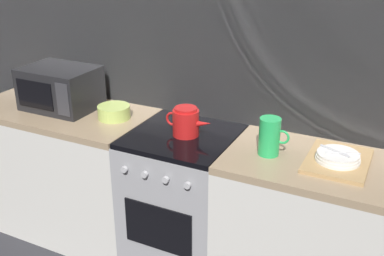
{
  "coord_description": "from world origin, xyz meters",
  "views": [
    {
      "loc": [
        1.11,
        -2.14,
        1.98
      ],
      "look_at": [
        0.06,
        0.0,
        0.95
      ],
      "focal_mm": 43.25,
      "sensor_mm": 36.0,
      "label": 1
    }
  ],
  "objects_px": {
    "stove_unit": "(183,202)",
    "microwave": "(60,88)",
    "kettle": "(186,122)",
    "pitcher": "(270,136)",
    "mixing_bowl": "(114,112)",
    "dish_pile": "(338,159)"
  },
  "relations": [
    {
      "from": "stove_unit",
      "to": "mixing_bowl",
      "type": "xyz_separation_m",
      "value": [
        -0.49,
        0.03,
        0.49
      ]
    },
    {
      "from": "kettle",
      "to": "mixing_bowl",
      "type": "bearing_deg",
      "value": 176.17
    },
    {
      "from": "kettle",
      "to": "pitcher",
      "type": "distance_m",
      "value": 0.5
    },
    {
      "from": "mixing_bowl",
      "to": "dish_pile",
      "type": "relative_size",
      "value": 0.5
    },
    {
      "from": "microwave",
      "to": "dish_pile",
      "type": "relative_size",
      "value": 1.15
    },
    {
      "from": "microwave",
      "to": "pitcher",
      "type": "relative_size",
      "value": 2.3
    },
    {
      "from": "stove_unit",
      "to": "dish_pile",
      "type": "distance_m",
      "value": 0.98
    },
    {
      "from": "kettle",
      "to": "dish_pile",
      "type": "xyz_separation_m",
      "value": [
        0.84,
        0.03,
        -0.06
      ]
    },
    {
      "from": "microwave",
      "to": "dish_pile",
      "type": "xyz_separation_m",
      "value": [
        1.76,
        -0.01,
        -0.11
      ]
    },
    {
      "from": "kettle",
      "to": "dish_pile",
      "type": "height_order",
      "value": "kettle"
    },
    {
      "from": "stove_unit",
      "to": "microwave",
      "type": "distance_m",
      "value": 1.08
    },
    {
      "from": "kettle",
      "to": "mixing_bowl",
      "type": "xyz_separation_m",
      "value": [
        -0.52,
        0.03,
        -0.04
      ]
    },
    {
      "from": "stove_unit",
      "to": "kettle",
      "type": "height_order",
      "value": "kettle"
    },
    {
      "from": "microwave",
      "to": "pitcher",
      "type": "distance_m",
      "value": 1.42
    },
    {
      "from": "stove_unit",
      "to": "pitcher",
      "type": "height_order",
      "value": "pitcher"
    },
    {
      "from": "stove_unit",
      "to": "microwave",
      "type": "xyz_separation_m",
      "value": [
        -0.9,
        0.03,
        0.59
      ]
    },
    {
      "from": "microwave",
      "to": "mixing_bowl",
      "type": "distance_m",
      "value": 0.42
    },
    {
      "from": "microwave",
      "to": "mixing_bowl",
      "type": "xyz_separation_m",
      "value": [
        0.41,
        0.0,
        -0.1
      ]
    },
    {
      "from": "microwave",
      "to": "mixing_bowl",
      "type": "relative_size",
      "value": 2.3
    },
    {
      "from": "stove_unit",
      "to": "kettle",
      "type": "distance_m",
      "value": 0.53
    },
    {
      "from": "kettle",
      "to": "pitcher",
      "type": "relative_size",
      "value": 1.42
    },
    {
      "from": "microwave",
      "to": "dish_pile",
      "type": "bearing_deg",
      "value": -0.18
    }
  ]
}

